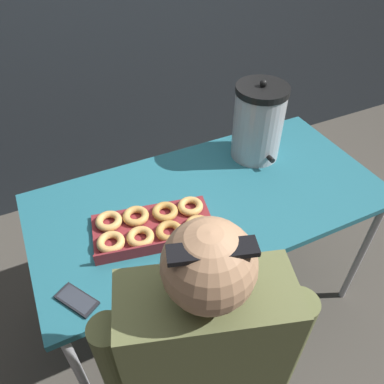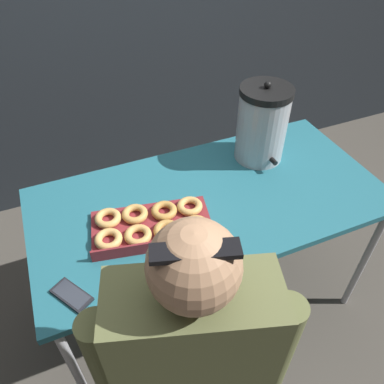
% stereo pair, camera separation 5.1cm
% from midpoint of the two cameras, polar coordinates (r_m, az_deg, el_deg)
% --- Properties ---
extents(ground_plane, '(12.00, 12.00, 0.00)m').
position_cam_midpoint_polar(ground_plane, '(2.11, 2.85, -15.72)').
color(ground_plane, '#4C473F').
extents(folding_table, '(1.44, 0.71, 0.74)m').
position_cam_midpoint_polar(folding_table, '(1.57, 3.70, -2.16)').
color(folding_table, '#236675').
rests_on(folding_table, ground).
extents(donut_box, '(0.48, 0.32, 0.05)m').
position_cam_midpoint_polar(donut_box, '(1.40, -5.11, -5.00)').
color(donut_box, maroon).
rests_on(donut_box, folding_table).
extents(coffee_urn, '(0.22, 0.25, 0.37)m').
position_cam_midpoint_polar(coffee_urn, '(1.69, 11.51, 10.10)').
color(coffee_urn, '#B7B7BC').
rests_on(coffee_urn, folding_table).
extents(cell_phone, '(0.13, 0.15, 0.01)m').
position_cam_midpoint_polar(cell_phone, '(1.28, -16.75, -14.81)').
color(cell_phone, black).
rests_on(cell_phone, folding_table).
extents(person_seated, '(0.54, 0.32, 1.28)m').
position_cam_midpoint_polar(person_seated, '(1.26, 1.49, -26.70)').
color(person_seated, '#33332D').
rests_on(person_seated, ground).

